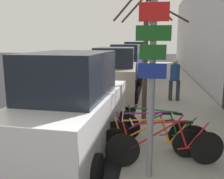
% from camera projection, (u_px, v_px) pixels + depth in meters
% --- Properties ---
extents(ground_plane, '(80.00, 80.00, 0.00)m').
position_uv_depth(ground_plane, '(118.00, 99.00, 11.56)').
color(ground_plane, black).
extents(sidewalk_curb, '(3.20, 32.00, 0.15)m').
position_uv_depth(sidewalk_curb, '(171.00, 88.00, 13.84)').
color(sidewalk_curb, '#9E9B93').
rests_on(sidewalk_curb, ground).
extents(building_facade, '(0.23, 32.00, 6.50)m').
position_uv_depth(building_facade, '(208.00, 29.00, 12.87)').
color(building_facade, '#BCBCC1').
rests_on(building_facade, ground).
extents(signpost, '(0.59, 0.13, 3.28)m').
position_uv_depth(signpost, '(152.00, 81.00, 4.35)').
color(signpost, gray).
rests_on(signpost, sidewalk_curb).
extents(bicycle_0, '(2.38, 0.65, 0.97)m').
position_uv_depth(bicycle_0, '(165.00, 147.00, 5.02)').
color(bicycle_0, black).
rests_on(bicycle_0, sidewalk_curb).
extents(bicycle_1, '(2.19, 0.44, 0.88)m').
position_uv_depth(bicycle_1, '(151.00, 140.00, 5.43)').
color(bicycle_1, black).
rests_on(bicycle_1, sidewalk_curb).
extents(bicycle_2, '(2.20, 0.44, 0.91)m').
position_uv_depth(bicycle_2, '(149.00, 133.00, 5.86)').
color(bicycle_2, black).
rests_on(bicycle_2, sidewalk_curb).
extents(bicycle_3, '(2.19, 0.94, 0.93)m').
position_uv_depth(bicycle_3, '(159.00, 130.00, 5.98)').
color(bicycle_3, black).
rests_on(bicycle_3, sidewalk_curb).
extents(parked_car_0, '(2.20, 4.71, 2.41)m').
position_uv_depth(parked_car_0, '(73.00, 108.00, 5.96)').
color(parked_car_0, silver).
rests_on(parked_car_0, ground).
extents(parked_car_1, '(2.28, 4.44, 2.36)m').
position_uv_depth(parked_car_1, '(115.00, 76.00, 11.42)').
color(parked_car_1, gray).
rests_on(parked_car_1, ground).
extents(parked_car_2, '(2.23, 4.50, 2.42)m').
position_uv_depth(parked_car_2, '(127.00, 65.00, 16.25)').
color(parked_car_2, navy).
rests_on(parked_car_2, ground).
extents(parked_car_3, '(2.27, 4.84, 2.54)m').
position_uv_depth(parked_car_3, '(134.00, 58.00, 22.18)').
color(parked_car_3, maroon).
rests_on(parked_car_3, ground).
extents(pedestrian_near, '(0.46, 0.39, 1.77)m').
position_uv_depth(pedestrian_near, '(175.00, 77.00, 10.45)').
color(pedestrian_near, '#333338').
rests_on(pedestrian_near, sidewalk_curb).
extents(street_tree, '(2.30, 1.62, 4.26)m').
position_uv_depth(street_tree, '(146.00, 56.00, 7.79)').
color(street_tree, '#4C3828').
rests_on(street_tree, sidewalk_curb).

